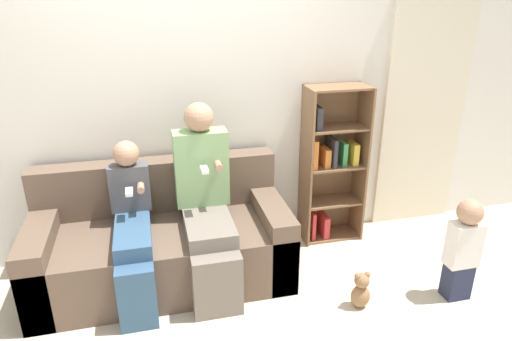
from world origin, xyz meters
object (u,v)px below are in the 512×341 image
object	(u,v)px
couch	(163,243)
teddy_bear	(361,291)
adult_seated	(206,197)
toddler_standing	(463,247)
child_seated	(132,226)
bookshelf	(330,165)

from	to	relation	value
couch	teddy_bear	world-z (taller)	couch
adult_seated	toddler_standing	size ratio (longest dim) A/B	1.73
child_seated	toddler_standing	bearing A→B (deg)	-14.86
couch	adult_seated	distance (m)	0.52
adult_seated	toddler_standing	bearing A→B (deg)	-20.88
adult_seated	teddy_bear	bearing A→B (deg)	-31.14
bookshelf	teddy_bear	xyz separation A→B (m)	(-0.15, -1.01, -0.54)
adult_seated	toddler_standing	xyz separation A→B (m)	(1.71, -0.65, -0.28)
couch	child_seated	bearing A→B (deg)	-140.94
couch	bookshelf	size ratio (longest dim) A/B	1.37
toddler_standing	bookshelf	size ratio (longest dim) A/B	0.57
child_seated	toddler_standing	xyz separation A→B (m)	(2.23, -0.59, -0.15)
couch	adult_seated	bearing A→B (deg)	-17.37
adult_seated	bookshelf	size ratio (longest dim) A/B	0.99
teddy_bear	couch	bearing A→B (deg)	152.04
adult_seated	teddy_bear	xyz separation A→B (m)	(0.98, -0.59, -0.56)
adult_seated	teddy_bear	size ratio (longest dim) A/B	4.77
child_seated	teddy_bear	world-z (taller)	child_seated
toddler_standing	bookshelf	bearing A→B (deg)	118.03
child_seated	bookshelf	distance (m)	1.74
child_seated	toddler_standing	distance (m)	2.32
toddler_standing	adult_seated	bearing A→B (deg)	159.12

